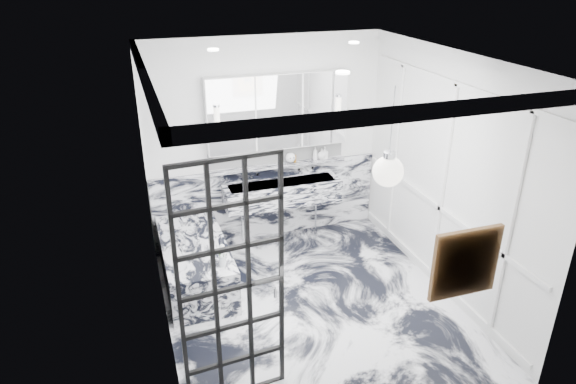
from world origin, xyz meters
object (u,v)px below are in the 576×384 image
object	(u,v)px
crittall_door	(232,289)
bathtub	(195,262)
trough_sink	(282,193)
mirror_cabinet	(278,112)

from	to	relation	value
crittall_door	bathtub	bearing A→B (deg)	87.53
trough_sink	mirror_cabinet	bearing A→B (deg)	90.00
trough_sink	mirror_cabinet	size ratio (longest dim) A/B	0.84
trough_sink	mirror_cabinet	xyz separation A→B (m)	(-0.00, 0.17, 1.09)
crittall_door	mirror_cabinet	distance (m)	3.09
crittall_door	bathtub	distance (m)	2.10
bathtub	mirror_cabinet	bearing A→B (deg)	32.06
mirror_cabinet	bathtub	xyz separation A→B (m)	(-1.32, -0.83, -1.54)
crittall_door	bathtub	world-z (taller)	crittall_door
crittall_door	mirror_cabinet	xyz separation A→B (m)	(1.25, 2.74, 0.67)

